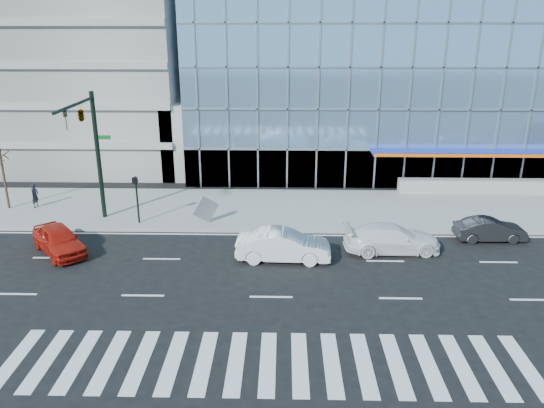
{
  "coord_description": "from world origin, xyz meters",
  "views": [
    {
      "loc": [
        0.54,
        -25.8,
        12.19
      ],
      "look_at": [
        -0.12,
        3.0,
        2.14
      ],
      "focal_mm": 35.0,
      "sensor_mm": 36.0,
      "label": 1
    }
  ],
  "objects_px": {
    "traffic_signal": "(86,129)",
    "white_suv": "(392,238)",
    "dark_sedan": "(490,230)",
    "red_sedan": "(59,240)",
    "white_sedan": "(283,245)",
    "tilted_panel": "(206,209)",
    "street_tree_near": "(0,156)",
    "pedestrian": "(35,196)",
    "ped_signal_post": "(136,193)"
  },
  "relations": [
    {
      "from": "street_tree_near",
      "to": "pedestrian",
      "type": "height_order",
      "value": "street_tree_near"
    },
    {
      "from": "red_sedan",
      "to": "pedestrian",
      "type": "bearing_deg",
      "value": 81.27
    },
    {
      "from": "traffic_signal",
      "to": "tilted_panel",
      "type": "height_order",
      "value": "traffic_signal"
    },
    {
      "from": "traffic_signal",
      "to": "white_suv",
      "type": "distance_m",
      "value": 18.65
    },
    {
      "from": "white_sedan",
      "to": "tilted_panel",
      "type": "distance_m",
      "value": 6.89
    },
    {
      "from": "street_tree_near",
      "to": "red_sedan",
      "type": "xyz_separation_m",
      "value": [
        6.23,
        -6.8,
        -3.01
      ]
    },
    {
      "from": "ped_signal_post",
      "to": "dark_sedan",
      "type": "bearing_deg",
      "value": -5.27
    },
    {
      "from": "pedestrian",
      "to": "white_suv",
      "type": "bearing_deg",
      "value": -92.33
    },
    {
      "from": "traffic_signal",
      "to": "white_sedan",
      "type": "xyz_separation_m",
      "value": [
        11.55,
        -4.49,
        -5.34
      ]
    },
    {
      "from": "traffic_signal",
      "to": "red_sedan",
      "type": "xyz_separation_m",
      "value": [
        -0.78,
        -3.87,
        -5.4
      ]
    },
    {
      "from": "white_suv",
      "to": "red_sedan",
      "type": "height_order",
      "value": "white_suv"
    },
    {
      "from": "white_sedan",
      "to": "dark_sedan",
      "type": "height_order",
      "value": "white_sedan"
    },
    {
      "from": "ped_signal_post",
      "to": "traffic_signal",
      "type": "bearing_deg",
      "value": -171.48
    },
    {
      "from": "red_sedan",
      "to": "tilted_panel",
      "type": "relative_size",
      "value": 3.47
    },
    {
      "from": "white_sedan",
      "to": "pedestrian",
      "type": "relative_size",
      "value": 3.05
    },
    {
      "from": "white_suv",
      "to": "pedestrian",
      "type": "distance_m",
      "value": 23.66
    },
    {
      "from": "white_suv",
      "to": "red_sedan",
      "type": "relative_size",
      "value": 1.17
    },
    {
      "from": "dark_sedan",
      "to": "white_sedan",
      "type": "bearing_deg",
      "value": 101.77
    },
    {
      "from": "dark_sedan",
      "to": "red_sedan",
      "type": "bearing_deg",
      "value": 93.49
    },
    {
      "from": "ped_signal_post",
      "to": "tilted_panel",
      "type": "xyz_separation_m",
      "value": [
        4.23,
        0.06,
        -1.09
      ]
    },
    {
      "from": "traffic_signal",
      "to": "white_suv",
      "type": "xyz_separation_m",
      "value": [
        17.55,
        -3.26,
        -5.4
      ]
    },
    {
      "from": "tilted_panel",
      "to": "red_sedan",
      "type": "bearing_deg",
      "value": 176.4
    },
    {
      "from": "white_sedan",
      "to": "tilted_panel",
      "type": "xyz_separation_m",
      "value": [
        -4.82,
        4.92,
        0.23
      ]
    },
    {
      "from": "white_sedan",
      "to": "red_sedan",
      "type": "relative_size",
      "value": 1.11
    },
    {
      "from": "street_tree_near",
      "to": "white_suv",
      "type": "bearing_deg",
      "value": -14.15
    },
    {
      "from": "ped_signal_post",
      "to": "white_sedan",
      "type": "relative_size",
      "value": 0.6
    },
    {
      "from": "ped_signal_post",
      "to": "white_sedan",
      "type": "xyz_separation_m",
      "value": [
        9.05,
        -4.86,
        -1.32
      ]
    },
    {
      "from": "ped_signal_post",
      "to": "dark_sedan",
      "type": "relative_size",
      "value": 0.75
    },
    {
      "from": "ped_signal_post",
      "to": "white_sedan",
      "type": "distance_m",
      "value": 10.36
    },
    {
      "from": "red_sedan",
      "to": "tilted_panel",
      "type": "distance_m",
      "value": 8.66
    },
    {
      "from": "pedestrian",
      "to": "tilted_panel",
      "type": "height_order",
      "value": "tilted_panel"
    },
    {
      "from": "street_tree_near",
      "to": "white_suv",
      "type": "distance_m",
      "value": 25.5
    },
    {
      "from": "pedestrian",
      "to": "white_sedan",
      "type": "bearing_deg",
      "value": -101.1
    },
    {
      "from": "tilted_panel",
      "to": "ped_signal_post",
      "type": "bearing_deg",
      "value": 147.36
    },
    {
      "from": "street_tree_near",
      "to": "red_sedan",
      "type": "distance_m",
      "value": 9.7
    },
    {
      "from": "white_suv",
      "to": "red_sedan",
      "type": "bearing_deg",
      "value": 88.39
    },
    {
      "from": "street_tree_near",
      "to": "white_sedan",
      "type": "height_order",
      "value": "street_tree_near"
    },
    {
      "from": "traffic_signal",
      "to": "white_suv",
      "type": "height_order",
      "value": "traffic_signal"
    },
    {
      "from": "street_tree_near",
      "to": "dark_sedan",
      "type": "height_order",
      "value": "street_tree_near"
    },
    {
      "from": "red_sedan",
      "to": "dark_sedan",
      "type": "bearing_deg",
      "value": -35.74
    },
    {
      "from": "ped_signal_post",
      "to": "pedestrian",
      "type": "bearing_deg",
      "value": 160.3
    },
    {
      "from": "white_suv",
      "to": "pedestrian",
      "type": "relative_size",
      "value": 3.23
    },
    {
      "from": "traffic_signal",
      "to": "dark_sedan",
      "type": "distance_m",
      "value": 24.24
    },
    {
      "from": "traffic_signal",
      "to": "street_tree_near",
      "type": "bearing_deg",
      "value": 157.29
    },
    {
      "from": "white_sedan",
      "to": "dark_sedan",
      "type": "distance_m",
      "value": 12.35
    },
    {
      "from": "street_tree_near",
      "to": "white_suv",
      "type": "relative_size",
      "value": 0.8
    },
    {
      "from": "red_sedan",
      "to": "ped_signal_post",
      "type": "bearing_deg",
      "value": 11.21
    },
    {
      "from": "street_tree_near",
      "to": "red_sedan",
      "type": "height_order",
      "value": "street_tree_near"
    },
    {
      "from": "traffic_signal",
      "to": "red_sedan",
      "type": "height_order",
      "value": "traffic_signal"
    },
    {
      "from": "red_sedan",
      "to": "pedestrian",
      "type": "height_order",
      "value": "pedestrian"
    }
  ]
}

